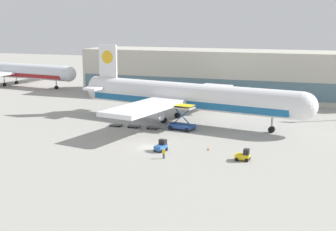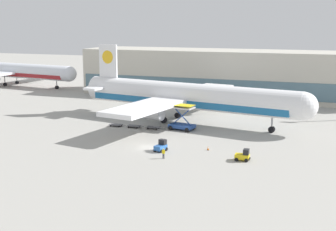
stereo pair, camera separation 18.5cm
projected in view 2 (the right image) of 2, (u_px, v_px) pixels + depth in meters
ground_plane at (149, 148)px, 84.80m from camera, size 400.00×400.00×0.00m
terminal_building at (230, 74)px, 140.65m from camera, size 90.00×18.20×14.00m
airplane_main at (184, 97)px, 105.23m from camera, size 57.65×48.66×17.00m
airplane_distant at (16, 71)px, 165.27m from camera, size 51.37×43.17×15.09m
scissor_lift_loader at (182, 120)px, 98.44m from camera, size 5.65×4.15×5.36m
baggage_tug_foreground at (243, 156)px, 76.75m from camera, size 2.49×1.70×2.00m
baggage_tug_mid at (161, 146)px, 82.51m from camera, size 2.13×2.71×2.00m
baggage_dolly_lead at (116, 125)px, 101.87m from camera, size 3.71×1.55×0.48m
baggage_dolly_second at (134, 126)px, 100.61m from camera, size 3.71×1.55×0.48m
baggage_dolly_third at (153, 127)px, 99.42m from camera, size 3.71×1.55×0.48m
ground_crew_near at (163, 152)px, 77.99m from camera, size 0.56×0.27×1.75m
traffic_cone_near at (208, 148)px, 83.15m from camera, size 0.40×0.40×0.77m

